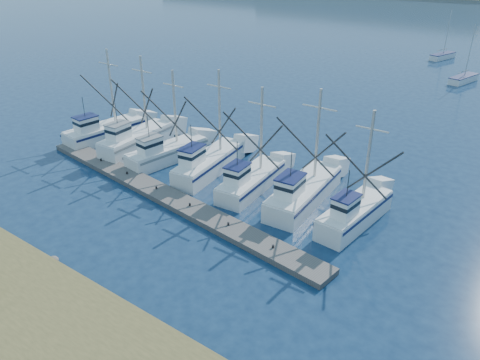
# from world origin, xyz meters

# --- Properties ---
(ground) EXTENTS (500.00, 500.00, 0.00)m
(ground) POSITION_xyz_m (0.00, 0.00, 0.00)
(ground) COLOR #0D223D
(ground) RESTS_ON ground
(floating_dock) EXTENTS (30.68, 5.74, 0.41)m
(floating_dock) POSITION_xyz_m (-9.30, 6.20, 0.20)
(floating_dock) COLOR #56514D
(floating_dock) RESTS_ON ground
(trawler_fleet) EXTENTS (30.37, 9.17, 8.90)m
(trawler_fleet) POSITION_xyz_m (-9.66, 11.40, 0.99)
(trawler_fleet) COLOR silver
(trawler_fleet) RESTS_ON ground
(sailboat_near) EXTENTS (3.02, 6.06, 8.10)m
(sailboat_near) POSITION_xyz_m (1.47, 56.84, 0.50)
(sailboat_near) COLOR silver
(sailboat_near) RESTS_ON ground
(sailboat_far) EXTENTS (3.18, 5.97, 8.10)m
(sailboat_far) POSITION_xyz_m (-5.24, 71.26, 0.50)
(sailboat_far) COLOR silver
(sailboat_far) RESTS_ON ground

